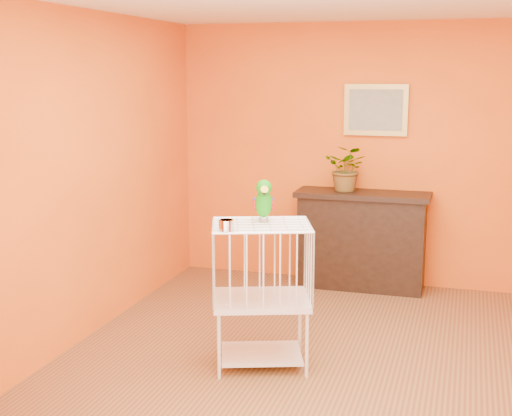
% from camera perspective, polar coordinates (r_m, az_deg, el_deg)
% --- Properties ---
extents(ground, '(4.50, 4.50, 0.00)m').
position_cam_1_polar(ground, '(5.35, 5.83, -12.52)').
color(ground, brown).
rests_on(ground, ground).
extents(room_shell, '(4.50, 4.50, 4.50)m').
position_cam_1_polar(room_shell, '(4.94, 6.18, 4.60)').
color(room_shell, orange).
rests_on(room_shell, ground).
extents(console_cabinet, '(1.30, 0.47, 0.96)m').
position_cam_1_polar(console_cabinet, '(7.11, 8.43, -2.55)').
color(console_cabinet, black).
rests_on(console_cabinet, ground).
extents(potted_plant, '(0.49, 0.52, 0.35)m').
position_cam_1_polar(potted_plant, '(7.05, 7.36, 2.79)').
color(potted_plant, '#26722D').
rests_on(potted_plant, console_cabinet).
extents(framed_picture, '(0.62, 0.04, 0.50)m').
position_cam_1_polar(framed_picture, '(7.11, 9.56, 7.74)').
color(framed_picture, '#AE8D3E').
rests_on(framed_picture, room_shell).
extents(birdcage, '(0.82, 0.72, 1.05)m').
position_cam_1_polar(birdcage, '(5.17, 0.43, -6.81)').
color(birdcage, white).
rests_on(birdcage, ground).
extents(feed_cup, '(0.10, 0.10, 0.07)m').
position_cam_1_polar(feed_cup, '(4.82, -2.39, -1.37)').
color(feed_cup, silver).
rests_on(feed_cup, birdcage).
extents(parrot, '(0.17, 0.29, 0.32)m').
position_cam_1_polar(parrot, '(5.05, 0.63, 0.60)').
color(parrot, '#59544C').
rests_on(parrot, birdcage).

